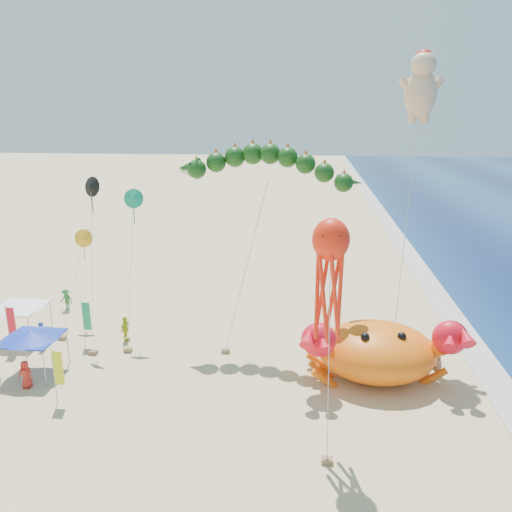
# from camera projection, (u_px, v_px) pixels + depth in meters

# --- Properties ---
(ground) EXTENTS (320.00, 320.00, 0.00)m
(ground) POSITION_uv_depth(u_px,v_px,m) (286.00, 371.00, 29.63)
(ground) COLOR #D1B784
(ground) RESTS_ON ground
(foam_strip) EXTENTS (320.00, 320.00, 0.00)m
(foam_strip) POSITION_uv_depth(u_px,v_px,m) (496.00, 383.00, 28.35)
(foam_strip) COLOR silver
(foam_strip) RESTS_ON ground
(crab_inflatable) EXTENTS (9.09, 6.48, 3.98)m
(crab_inflatable) POSITION_uv_depth(u_px,v_px,m) (377.00, 350.00, 28.46)
(crab_inflatable) COLOR orange
(crab_inflatable) RESTS_ON ground
(dragon_kite) EXTENTS (11.31, 3.90, 12.58)m
(dragon_kite) POSITION_uv_depth(u_px,v_px,m) (266.00, 171.00, 30.66)
(dragon_kite) COLOR #113A0F
(dragon_kite) RESTS_ON ground
(cherub_kite) EXTENTS (2.14, 3.73, 18.40)m
(cherub_kite) POSITION_uv_depth(u_px,v_px,m) (421.00, 86.00, 29.92)
(cherub_kite) COLOR #E8B98E
(cherub_kite) RESTS_ON ground
(octopus_kite) EXTENTS (1.59, 2.62, 10.58)m
(octopus_kite) POSITION_uv_depth(u_px,v_px,m) (330.00, 271.00, 21.22)
(octopus_kite) COLOR #FF260D
(octopus_kite) RESTS_ON ground
(canopy_blue) EXTENTS (3.28, 3.28, 2.71)m
(canopy_blue) POSITION_uv_depth(u_px,v_px,m) (31.00, 335.00, 28.77)
(canopy_blue) COLOR gray
(canopy_blue) RESTS_ON ground
(canopy_white) EXTENTS (3.38, 3.38, 2.71)m
(canopy_white) POSITION_uv_depth(u_px,v_px,m) (18.00, 305.00, 33.34)
(canopy_white) COLOR gray
(canopy_white) RESTS_ON ground
(feather_flags) EXTENTS (6.70, 6.77, 3.20)m
(feather_flags) POSITION_uv_depth(u_px,v_px,m) (32.00, 337.00, 29.44)
(feather_flags) COLOR gray
(feather_flags) RESTS_ON ground
(beachgoers) EXTENTS (27.14, 13.58, 1.84)m
(beachgoers) POSITION_uv_depth(u_px,v_px,m) (77.00, 344.00, 31.20)
(beachgoers) COLOR silver
(beachgoers) RESTS_ON ground
(small_kites) EXTENTS (5.78, 5.80, 10.95)m
(small_kites) POSITION_uv_depth(u_px,v_px,m) (102.00, 223.00, 33.05)
(small_kites) COLOR #0C8C67
(small_kites) RESTS_ON ground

